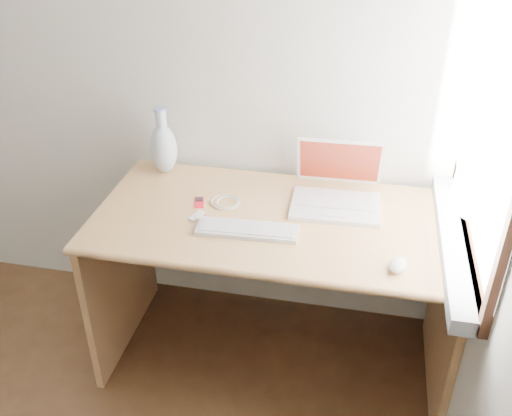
% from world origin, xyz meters
% --- Properties ---
extents(back_wall, '(3.50, 0.04, 2.60)m').
position_xyz_m(back_wall, '(0.00, 1.75, 1.30)').
color(back_wall, white).
rests_on(back_wall, floor).
extents(window, '(0.11, 0.99, 1.10)m').
position_xyz_m(window, '(1.72, 1.30, 1.28)').
color(window, white).
rests_on(window, right_wall).
extents(desk, '(1.46, 0.73, 0.77)m').
position_xyz_m(desk, '(1.02, 1.44, 0.55)').
color(desk, tan).
rests_on(desk, floor).
extents(laptop, '(0.37, 0.31, 0.24)m').
position_xyz_m(laptop, '(1.24, 1.52, 0.83)').
color(laptop, white).
rests_on(laptop, desk).
extents(external_keyboard, '(0.39, 0.14, 0.02)m').
position_xyz_m(external_keyboard, '(0.93, 1.23, 0.78)').
color(external_keyboard, white).
rests_on(external_keyboard, desk).
extents(mouse, '(0.08, 0.11, 0.03)m').
position_xyz_m(mouse, '(1.49, 1.11, 0.79)').
color(mouse, white).
rests_on(mouse, desk).
extents(ipod, '(0.06, 0.09, 0.01)m').
position_xyz_m(ipod, '(0.69, 1.40, 0.77)').
color(ipod, red).
rests_on(ipod, desk).
extents(cable_coil, '(0.13, 0.13, 0.01)m').
position_xyz_m(cable_coil, '(0.79, 1.42, 0.77)').
color(cable_coil, white).
rests_on(cable_coil, desk).
extents(remote, '(0.05, 0.08, 0.01)m').
position_xyz_m(remote, '(0.71, 1.30, 0.77)').
color(remote, white).
rests_on(remote, desk).
extents(vase, '(0.12, 0.12, 0.31)m').
position_xyz_m(vase, '(0.46, 1.63, 0.89)').
color(vase, silver).
rests_on(vase, desk).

